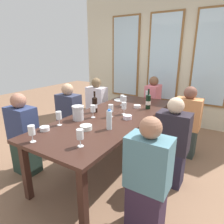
{
  "coord_description": "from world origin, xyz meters",
  "views": [
    {
      "loc": [
        1.38,
        -2.24,
        1.62
      ],
      "look_at": [
        0.0,
        -0.02,
        0.79
      ],
      "focal_mm": 31.46,
      "sensor_mm": 36.0,
      "label": 1
    }
  ],
  "objects_px": {
    "wine_glass_6": "(147,94)",
    "water_bottle": "(109,120)",
    "seated_person_3": "(172,145)",
    "wine_glass_5": "(80,135)",
    "seated_person_1": "(187,124)",
    "wine_glass_2": "(59,116)",
    "metal_pitcher": "(78,113)",
    "seated_person_2": "(69,118)",
    "wine_bottle_1": "(148,101)",
    "seated_person_4": "(24,137)",
    "wine_bottle_0": "(95,104)",
    "seated_person_6": "(152,104)",
    "wine_glass_0": "(32,131)",
    "tasting_bowl_0": "(137,106)",
    "white_plate_0": "(120,100)",
    "tasting_bowl_3": "(127,117)",
    "wine_glass_1": "(124,100)",
    "seated_person_0": "(97,107)",
    "dining_table": "(113,119)",
    "tasting_bowl_1": "(86,127)",
    "wine_glass_3": "(93,109)",
    "wine_glass_4": "(122,98)",
    "tasting_bowl_2": "(45,129)",
    "wine_glass_7": "(124,106)",
    "wine_glass_8": "(111,109)"
  },
  "relations": [
    {
      "from": "metal_pitcher",
      "to": "wine_glass_2",
      "type": "xyz_separation_m",
      "value": [
        -0.07,
        -0.27,
        0.03
      ]
    },
    {
      "from": "metal_pitcher",
      "to": "wine_glass_5",
      "type": "distance_m",
      "value": 0.76
    },
    {
      "from": "seated_person_2",
      "to": "seated_person_3",
      "type": "xyz_separation_m",
      "value": [
        1.73,
        -0.06,
        0.0
      ]
    },
    {
      "from": "wine_bottle_0",
      "to": "wine_glass_8",
      "type": "xyz_separation_m",
      "value": [
        0.31,
        -0.06,
        -0.0
      ]
    },
    {
      "from": "wine_bottle_0",
      "to": "water_bottle",
      "type": "relative_size",
      "value": 1.3
    },
    {
      "from": "dining_table",
      "to": "wine_glass_6",
      "type": "xyz_separation_m",
      "value": [
        0.09,
        1.06,
        0.18
      ]
    },
    {
      "from": "wine_bottle_1",
      "to": "wine_glass_1",
      "type": "bearing_deg",
      "value": -165.32
    },
    {
      "from": "dining_table",
      "to": "tasting_bowl_1",
      "type": "height_order",
      "value": "tasting_bowl_1"
    },
    {
      "from": "water_bottle",
      "to": "seated_person_2",
      "type": "distance_m",
      "value": 1.24
    },
    {
      "from": "wine_bottle_0",
      "to": "seated_person_0",
      "type": "bearing_deg",
      "value": 124.65
    },
    {
      "from": "tasting_bowl_0",
      "to": "wine_glass_6",
      "type": "xyz_separation_m",
      "value": [
        -0.05,
        0.54,
        0.09
      ]
    },
    {
      "from": "tasting_bowl_3",
      "to": "wine_glass_1",
      "type": "height_order",
      "value": "wine_glass_1"
    },
    {
      "from": "tasting_bowl_1",
      "to": "wine_glass_3",
      "type": "bearing_deg",
      "value": 116.0
    },
    {
      "from": "tasting_bowl_0",
      "to": "wine_glass_5",
      "type": "xyz_separation_m",
      "value": [
        0.09,
        -1.48,
        0.1
      ]
    },
    {
      "from": "wine_bottle_1",
      "to": "seated_person_4",
      "type": "bearing_deg",
      "value": -129.89
    },
    {
      "from": "seated_person_6",
      "to": "tasting_bowl_0",
      "type": "bearing_deg",
      "value": -82.69
    },
    {
      "from": "wine_glass_2",
      "to": "dining_table",
      "type": "bearing_deg",
      "value": 62.5
    },
    {
      "from": "seated_person_1",
      "to": "wine_glass_2",
      "type": "bearing_deg",
      "value": -129.75
    },
    {
      "from": "water_bottle",
      "to": "wine_glass_2",
      "type": "xyz_separation_m",
      "value": [
        -0.58,
        -0.21,
        0.01
      ]
    },
    {
      "from": "tasting_bowl_0",
      "to": "wine_glass_5",
      "type": "relative_size",
      "value": 0.65
    },
    {
      "from": "wine_glass_0",
      "to": "wine_glass_5",
      "type": "distance_m",
      "value": 0.5
    },
    {
      "from": "wine_glass_6",
      "to": "water_bottle",
      "type": "bearing_deg",
      "value": -84.44
    },
    {
      "from": "wine_bottle_0",
      "to": "tasting_bowl_0",
      "type": "bearing_deg",
      "value": 51.2
    },
    {
      "from": "white_plate_0",
      "to": "wine_glass_0",
      "type": "bearing_deg",
      "value": -87.29
    },
    {
      "from": "wine_glass_0",
      "to": "seated_person_6",
      "type": "relative_size",
      "value": 0.16
    },
    {
      "from": "metal_pitcher",
      "to": "water_bottle",
      "type": "bearing_deg",
      "value": -5.86
    },
    {
      "from": "dining_table",
      "to": "seated_person_3",
      "type": "distance_m",
      "value": 0.88
    },
    {
      "from": "wine_glass_0",
      "to": "seated_person_4",
      "type": "xyz_separation_m",
      "value": [
        -0.63,
        0.3,
        -0.33
      ]
    },
    {
      "from": "water_bottle",
      "to": "seated_person_1",
      "type": "relative_size",
      "value": 0.22
    },
    {
      "from": "wine_glass_4",
      "to": "wine_glass_5",
      "type": "height_order",
      "value": "same"
    },
    {
      "from": "tasting_bowl_1",
      "to": "seated_person_6",
      "type": "relative_size",
      "value": 0.13
    },
    {
      "from": "seated_person_6",
      "to": "wine_glass_1",
      "type": "bearing_deg",
      "value": -93.18
    },
    {
      "from": "wine_bottle_0",
      "to": "wine_glass_2",
      "type": "bearing_deg",
      "value": -94.81
    },
    {
      "from": "tasting_bowl_2",
      "to": "water_bottle",
      "type": "bearing_deg",
      "value": 35.15
    },
    {
      "from": "seated_person_0",
      "to": "seated_person_6",
      "type": "height_order",
      "value": "same"
    },
    {
      "from": "dining_table",
      "to": "metal_pitcher",
      "type": "bearing_deg",
      "value": -124.7
    },
    {
      "from": "white_plate_0",
      "to": "wine_glass_6",
      "type": "height_order",
      "value": "wine_glass_6"
    },
    {
      "from": "white_plate_0",
      "to": "seated_person_0",
      "type": "xyz_separation_m",
      "value": [
        -0.54,
        0.0,
        -0.22
      ]
    },
    {
      "from": "wine_glass_5",
      "to": "wine_glass_2",
      "type": "bearing_deg",
      "value": 153.44
    },
    {
      "from": "wine_bottle_0",
      "to": "seated_person_6",
      "type": "xyz_separation_m",
      "value": [
        0.29,
        1.62,
        -0.33
      ]
    },
    {
      "from": "wine_glass_1",
      "to": "wine_glass_5",
      "type": "xyz_separation_m",
      "value": [
        0.3,
        -1.43,
        0.0
      ]
    },
    {
      "from": "wine_glass_2",
      "to": "wine_glass_7",
      "type": "relative_size",
      "value": 1.0
    },
    {
      "from": "seated_person_2",
      "to": "seated_person_3",
      "type": "distance_m",
      "value": 1.73
    },
    {
      "from": "wine_glass_6",
      "to": "seated_person_4",
      "type": "bearing_deg",
      "value": -116.62
    },
    {
      "from": "seated_person_3",
      "to": "wine_glass_5",
      "type": "bearing_deg",
      "value": -124.35
    },
    {
      "from": "water_bottle",
      "to": "wine_glass_3",
      "type": "height_order",
      "value": "water_bottle"
    },
    {
      "from": "water_bottle",
      "to": "wine_glass_8",
      "type": "height_order",
      "value": "water_bottle"
    },
    {
      "from": "seated_person_2",
      "to": "wine_glass_2",
      "type": "bearing_deg",
      "value": -53.5
    },
    {
      "from": "tasting_bowl_2",
      "to": "wine_glass_3",
      "type": "relative_size",
      "value": 0.63
    },
    {
      "from": "tasting_bowl_3",
      "to": "dining_table",
      "type": "bearing_deg",
      "value": 171.7
    }
  ]
}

